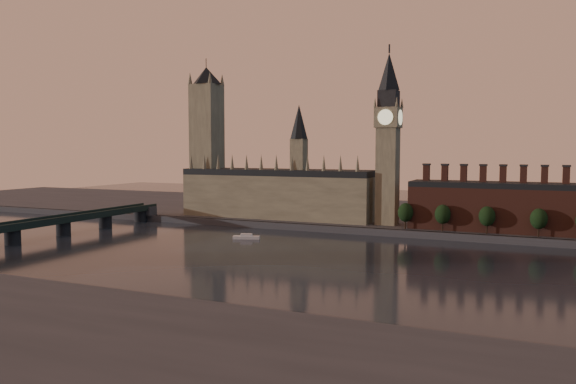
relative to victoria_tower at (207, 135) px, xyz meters
The scene contains 12 objects.
ground 176.40m from the victoria_tower, 43.78° to the right, with size 900.00×900.00×0.00m, color black.
north_bank 147.08m from the victoria_tower, 27.72° to the left, with size 900.00×182.00×4.00m.
palace_of_westminster 67.03m from the victoria_tower, ahead, with size 130.00×30.30×74.00m.
victoria_tower is the anchor object (origin of this frame).
big_ben 130.12m from the victoria_tower, ahead, with size 15.00×15.00×107.00m.
chimney_block 204.27m from the victoria_tower, ahead, with size 110.00×25.00×37.00m.
embankment_tree_0 152.76m from the victoria_tower, ahead, with size 8.60×8.60×14.88m.
embankment_tree_1 172.51m from the victoria_tower, ahead, with size 8.60×8.60×14.88m.
embankment_tree_2 194.73m from the victoria_tower, ahead, with size 8.60×8.60×14.88m.
embankment_tree_3 219.38m from the victoria_tower, ahead, with size 8.60×8.60×14.88m.
westminster_bridge 133.21m from the victoria_tower, 106.56° to the right, with size 14.00×200.00×11.55m.
river_boat 110.83m from the victoria_tower, 44.82° to the right, with size 15.18×9.08×2.93m.
Camera 1 is at (93.16, -220.95, 49.41)m, focal length 35.00 mm.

